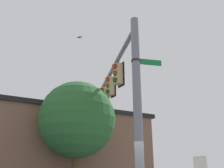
% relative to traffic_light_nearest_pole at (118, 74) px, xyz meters
% --- Properties ---
extents(signal_pole, '(0.31, 0.31, 7.29)m').
position_rel_traffic_light_nearest_pole_xyz_m(signal_pole, '(-2.64, 0.88, -2.40)').
color(signal_pole, slate).
rests_on(signal_pole, ground).
extents(mast_arm, '(6.72, 2.46, 0.20)m').
position_rel_traffic_light_nearest_pole_xyz_m(mast_arm, '(0.68, -0.25, 0.80)').
color(mast_arm, slate).
extents(traffic_light_nearest_pole, '(0.54, 0.49, 1.31)m').
position_rel_traffic_light_nearest_pole_xyz_m(traffic_light_nearest_pole, '(0.00, 0.00, 0.00)').
color(traffic_light_nearest_pole, black).
extents(traffic_light_mid_inner, '(0.54, 0.49, 1.31)m').
position_rel_traffic_light_nearest_pole_xyz_m(traffic_light_mid_inner, '(1.71, -0.58, 0.00)').
color(traffic_light_mid_inner, black).
extents(traffic_light_mid_outer, '(0.54, 0.49, 1.31)m').
position_rel_traffic_light_nearest_pole_xyz_m(traffic_light_mid_outer, '(3.41, -1.16, 0.00)').
color(traffic_light_mid_outer, black).
extents(street_name_sign, '(0.51, 1.14, 0.22)m').
position_rel_traffic_light_nearest_pole_xyz_m(street_name_sign, '(-2.71, 0.67, -0.59)').
color(street_name_sign, '#147238').
extents(bird_flying, '(0.33, 0.31, 0.09)m').
position_rel_traffic_light_nearest_pole_xyz_m(bird_flying, '(4.53, 0.21, 4.26)').
color(bird_flying, '#4C4742').
extents(storefront_building, '(7.92, 14.78, 5.88)m').
position_rel_traffic_light_nearest_pole_xyz_m(storefront_building, '(8.96, 0.30, -3.09)').
color(storefront_building, brown).
rests_on(storefront_building, ground).
extents(tree_by_storefront, '(4.63, 4.63, 6.93)m').
position_rel_traffic_light_nearest_pole_xyz_m(tree_by_storefront, '(4.45, 0.13, -1.44)').
color(tree_by_storefront, '#4C3823').
rests_on(tree_by_storefront, ground).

